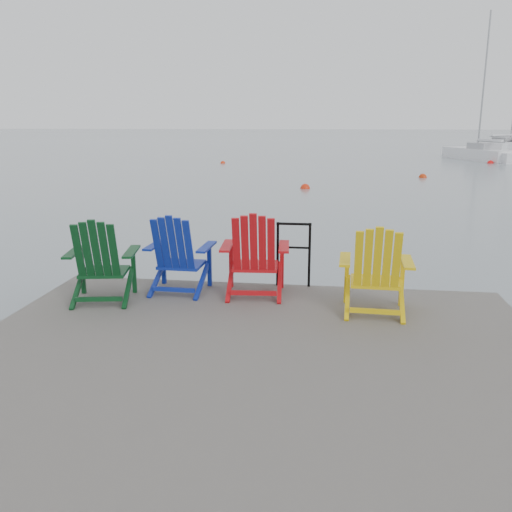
# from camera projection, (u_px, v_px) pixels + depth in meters

# --- Properties ---
(ground) EXTENTS (400.00, 400.00, 0.00)m
(ground) POSITION_uv_depth(u_px,v_px,m) (250.00, 404.00, 5.39)
(ground) COLOR slate
(ground) RESTS_ON ground
(dock) EXTENTS (6.00, 5.00, 1.40)m
(dock) POSITION_uv_depth(u_px,v_px,m) (250.00, 372.00, 5.30)
(dock) COLOR #2F2D2A
(dock) RESTS_ON ground
(handrail) EXTENTS (0.48, 0.04, 0.90)m
(handrail) POSITION_uv_depth(u_px,v_px,m) (294.00, 248.00, 7.46)
(handrail) COLOR black
(handrail) RESTS_ON dock
(chair_green) EXTENTS (0.96, 0.91, 1.08)m
(chair_green) POSITION_uv_depth(u_px,v_px,m) (101.00, 260.00, 6.81)
(chair_green) COLOR #093415
(chair_green) RESTS_ON dock
(chair_blue) EXTENTS (0.87, 0.81, 1.06)m
(chair_blue) POSITION_uv_depth(u_px,v_px,m) (178.00, 253.00, 7.19)
(chair_blue) COLOR navy
(chair_blue) RESTS_ON dock
(chair_red) EXTENTS (0.93, 0.87, 1.11)m
(chair_red) POSITION_uv_depth(u_px,v_px,m) (255.00, 254.00, 7.04)
(chair_red) COLOR #AE0C12
(chair_red) RESTS_ON dock
(chair_yellow) EXTENTS (0.88, 0.82, 1.08)m
(chair_yellow) POSITION_uv_depth(u_px,v_px,m) (376.00, 269.00, 6.37)
(chair_yellow) COLOR gold
(chair_yellow) RESTS_ON dock
(sailboat_near) EXTENTS (4.12, 7.87, 10.63)m
(sailboat_near) POSITION_uv_depth(u_px,v_px,m) (480.00, 155.00, 39.87)
(sailboat_near) COLOR white
(sailboat_near) RESTS_ON ground
(sailboat_mid) EXTENTS (7.64, 7.18, 11.51)m
(sailboat_mid) POSITION_uv_depth(u_px,v_px,m) (507.00, 146.00, 54.40)
(sailboat_mid) COLOR silver
(sailboat_mid) RESTS_ON ground
(buoy_a) EXTENTS (0.41, 0.41, 0.41)m
(buoy_a) POSITION_uv_depth(u_px,v_px,m) (305.00, 189.00, 22.76)
(buoy_a) COLOR red
(buoy_a) RESTS_ON ground
(buoy_b) EXTENTS (0.32, 0.32, 0.32)m
(buoy_b) POSITION_uv_depth(u_px,v_px,m) (223.00, 163.00, 36.54)
(buoy_b) COLOR red
(buoy_b) RESTS_ON ground
(buoy_c) EXTENTS (0.40, 0.40, 0.40)m
(buoy_c) POSITION_uv_depth(u_px,v_px,m) (423.00, 178.00, 27.22)
(buoy_c) COLOR #BC2F0B
(buoy_c) RESTS_ON ground
(buoy_d) EXTENTS (0.41, 0.41, 0.41)m
(buoy_d) POSITION_uv_depth(u_px,v_px,m) (490.00, 163.00, 36.55)
(buoy_d) COLOR red
(buoy_d) RESTS_ON ground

